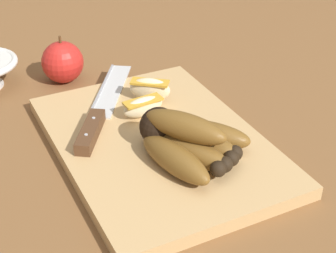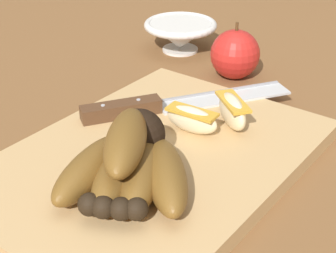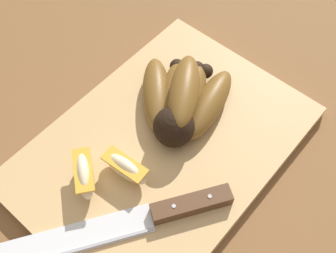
{
  "view_description": "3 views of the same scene",
  "coord_description": "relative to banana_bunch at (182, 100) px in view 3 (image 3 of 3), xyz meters",
  "views": [
    {
      "loc": [
        0.59,
        -0.29,
        0.44
      ],
      "look_at": [
        0.03,
        -0.0,
        0.04
      ],
      "focal_mm": 57.16,
      "sensor_mm": 36.0,
      "label": 1
    },
    {
      "loc": [
        0.4,
        0.3,
        0.33
      ],
      "look_at": [
        0.0,
        0.0,
        0.05
      ],
      "focal_mm": 56.87,
      "sensor_mm": 36.0,
      "label": 2
    },
    {
      "loc": [
        -0.2,
        -0.2,
        0.51
      ],
      "look_at": [
        0.03,
        -0.01,
        0.03
      ],
      "focal_mm": 44.98,
      "sensor_mm": 36.0,
      "label": 3
    }
  ],
  "objects": [
    {
      "name": "ground_plane",
      "position": [
        -0.07,
        -0.0,
        -0.04
      ],
      "size": [
        6.0,
        6.0,
        0.0
      ],
      "primitive_type": "plane",
      "color": "brown"
    },
    {
      "name": "apple_wedge_near",
      "position": [
        -0.12,
        -0.01,
        -0.01
      ],
      "size": [
        0.03,
        0.07,
        0.03
      ],
      "color": "beige",
      "rests_on": "cutting_board"
    },
    {
      "name": "cutting_board",
      "position": [
        -0.06,
        -0.02,
        -0.03
      ],
      "size": [
        0.39,
        0.28,
        0.02
      ],
      "primitive_type": "cube",
      "color": "tan",
      "rests_on": "ground_plane"
    },
    {
      "name": "apple_wedge_middle",
      "position": [
        -0.16,
        0.02,
        -0.0
      ],
      "size": [
        0.06,
        0.07,
        0.04
      ],
      "color": "beige",
      "rests_on": "cutting_board"
    },
    {
      "name": "banana_bunch",
      "position": [
        0.0,
        0.0,
        0.0
      ],
      "size": [
        0.16,
        0.16,
        0.07
      ],
      "color": "black",
      "rests_on": "cutting_board"
    },
    {
      "name": "chefs_knife",
      "position": [
        -0.14,
        -0.08,
        -0.02
      ],
      "size": [
        0.25,
        0.18,
        0.02
      ],
      "color": "silver",
      "rests_on": "cutting_board"
    }
  ]
}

